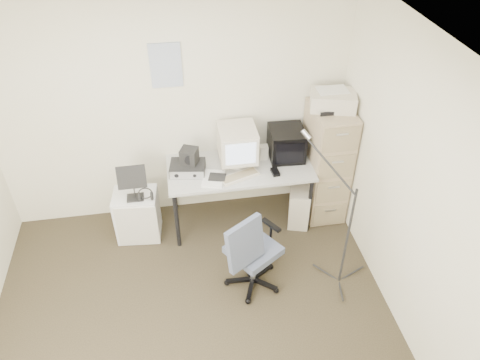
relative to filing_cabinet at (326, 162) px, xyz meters
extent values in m
cube|color=#2F291A|center=(-1.58, -1.48, -0.66)|extent=(3.60, 3.60, 0.01)
cube|color=white|center=(-1.58, -1.48, 1.85)|extent=(3.60, 3.60, 0.01)
cube|color=beige|center=(-1.58, 0.32, 0.60)|extent=(3.60, 0.02, 2.50)
cube|color=beige|center=(0.22, -1.48, 0.60)|extent=(0.02, 3.60, 2.50)
cube|color=white|center=(-1.60, 0.31, 1.10)|extent=(0.30, 0.02, 0.44)
cube|color=gray|center=(0.00, 0.00, 0.00)|extent=(0.40, 0.60, 1.30)
cube|color=beige|center=(0.00, 0.03, 0.74)|extent=(0.51, 0.41, 0.17)
cube|color=beige|center=(-0.95, -0.03, -0.29)|extent=(1.50, 0.70, 0.73)
cube|color=beige|center=(-0.96, 0.04, 0.29)|extent=(0.38, 0.40, 0.42)
cube|color=black|center=(-0.43, 0.08, 0.24)|extent=(0.38, 0.40, 0.33)
cube|color=beige|center=(-0.67, 0.08, 0.16)|extent=(0.09, 0.09, 0.16)
cube|color=beige|center=(-0.98, -0.21, 0.09)|extent=(0.43, 0.27, 0.02)
cube|color=black|center=(-0.61, -0.20, 0.10)|extent=(0.08, 0.13, 0.04)
cube|color=black|center=(-1.49, -0.03, 0.13)|extent=(0.39, 0.30, 0.10)
cube|color=black|center=(-1.46, -0.01, 0.26)|extent=(0.21, 0.20, 0.16)
cube|color=white|center=(-1.24, -0.20, 0.09)|extent=(0.27, 0.33, 0.02)
cube|color=beige|center=(-0.29, -0.10, -0.42)|extent=(0.35, 0.53, 0.46)
cube|color=#4B5570|center=(-0.98, -0.96, -0.18)|extent=(0.75, 0.75, 0.94)
cube|color=white|center=(-2.06, -0.09, -0.38)|extent=(0.48, 0.40, 0.55)
cube|color=black|center=(-2.04, -0.14, 0.11)|extent=(0.30, 0.20, 0.41)
torus|color=black|center=(-1.93, -0.18, -0.05)|extent=(0.18, 0.18, 0.03)
cylinder|color=black|center=(-0.13, -1.07, 0.10)|extent=(0.03, 0.03, 1.51)
camera|label=1|loc=(-1.60, -3.89, 2.96)|focal=35.00mm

